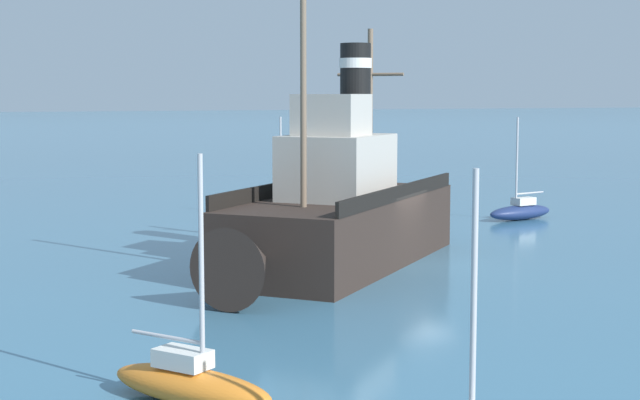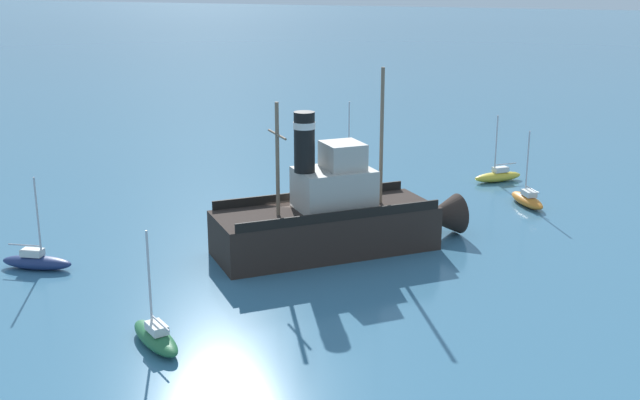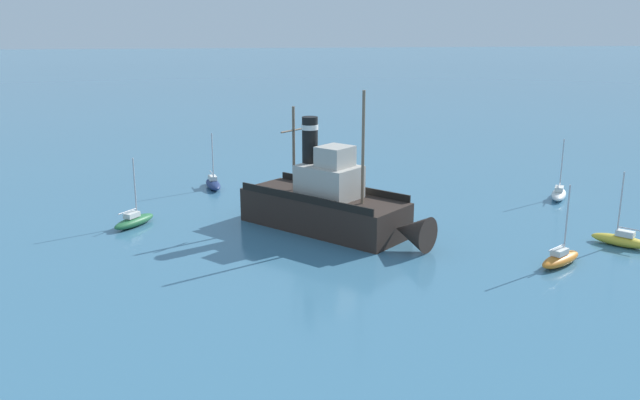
% 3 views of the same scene
% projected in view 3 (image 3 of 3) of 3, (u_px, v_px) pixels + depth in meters
% --- Properties ---
extents(ground_plane, '(600.00, 600.00, 0.00)m').
position_uv_depth(ground_plane, '(331.00, 218.00, 50.10)').
color(ground_plane, teal).
extents(old_tugboat, '(12.39, 12.74, 9.90)m').
position_uv_depth(old_tugboat, '(330.00, 205.00, 46.86)').
color(old_tugboat, '#2D231E').
rests_on(old_tugboat, ground).
extents(sailboat_orange, '(3.75, 3.08, 4.90)m').
position_uv_depth(sailboat_orange, '(561.00, 258.00, 40.54)').
color(sailboat_orange, orange).
rests_on(sailboat_orange, ground).
extents(sailboat_navy, '(1.80, 3.94, 4.90)m').
position_uv_depth(sailboat_navy, '(213.00, 183.00, 58.94)').
color(sailboat_navy, navy).
rests_on(sailboat_navy, ground).
extents(sailboat_white, '(2.87, 3.83, 4.90)m').
position_uv_depth(sailboat_white, '(559.00, 194.00, 55.52)').
color(sailboat_white, white).
rests_on(sailboat_white, ground).
extents(sailboat_yellow, '(3.38, 3.54, 4.90)m').
position_uv_depth(sailboat_yellow, '(621.00, 240.00, 43.94)').
color(sailboat_yellow, gold).
rests_on(sailboat_yellow, ground).
extents(sailboat_green, '(3.09, 3.74, 4.90)m').
position_uv_depth(sailboat_green, '(134.00, 220.00, 48.14)').
color(sailboat_green, '#286B3D').
rests_on(sailboat_green, ground).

